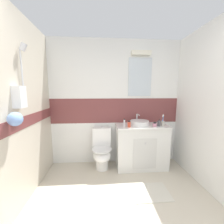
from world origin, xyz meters
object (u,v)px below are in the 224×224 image
(toothbrush_cup, at_px, (163,123))
(toothpaste_tube_upright, at_px, (124,123))
(soap_dispenser, at_px, (159,123))
(lotion_bottle_short, at_px, (129,124))
(toilet, at_px, (102,150))
(sink_basin, at_px, (139,122))
(hair_gel_jar, at_px, (155,125))

(toothbrush_cup, relative_size, toothpaste_tube_upright, 1.44)
(soap_dispenser, distance_m, lotion_bottle_short, 0.57)
(toothbrush_cup, bearing_deg, soap_dispenser, -178.29)
(toilet, bearing_deg, toothbrush_cup, -5.76)
(sink_basin, height_order, toothbrush_cup, toothbrush_cup)
(soap_dispenser, relative_size, toothpaste_tube_upright, 0.95)
(toothbrush_cup, bearing_deg, toilet, 174.24)
(toothbrush_cup, xyz_separation_m, lotion_bottle_short, (-0.64, -0.03, -0.00))
(toothbrush_cup, xyz_separation_m, toothpaste_tube_upright, (-0.73, -0.00, 0.01))
(hair_gel_jar, bearing_deg, lotion_bottle_short, -178.49)
(lotion_bottle_short, bearing_deg, sink_basin, 35.17)
(lotion_bottle_short, height_order, toothpaste_tube_upright, toothpaste_tube_upright)
(toilet, distance_m, hair_gel_jar, 1.12)
(toothbrush_cup, bearing_deg, toothpaste_tube_upright, -179.87)
(toothpaste_tube_upright, bearing_deg, toothbrush_cup, 0.13)
(toilet, relative_size, lotion_bottle_short, 6.69)
(sink_basin, relative_size, hair_gel_jar, 5.02)
(soap_dispenser, bearing_deg, toothbrush_cup, 1.71)
(hair_gel_jar, bearing_deg, soap_dispenser, 10.64)
(toilet, height_order, toothbrush_cup, toothbrush_cup)
(soap_dispenser, relative_size, hair_gel_jar, 1.78)
(sink_basin, xyz_separation_m, toilet, (-0.74, -0.02, -0.53))
(sink_basin, relative_size, toilet, 0.51)
(toilet, height_order, soap_dispenser, soap_dispenser)
(sink_basin, relative_size, lotion_bottle_short, 3.38)
(lotion_bottle_short, bearing_deg, toothbrush_cup, 2.77)
(lotion_bottle_short, xyz_separation_m, toothpaste_tube_upright, (-0.08, 0.03, 0.02))
(lotion_bottle_short, relative_size, hair_gel_jar, 1.48)
(soap_dispenser, height_order, toothpaste_tube_upright, toothpaste_tube_upright)
(toothbrush_cup, bearing_deg, hair_gel_jar, -173.54)
(sink_basin, bearing_deg, toilet, -178.40)
(hair_gel_jar, bearing_deg, toothpaste_tube_upright, 178.29)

